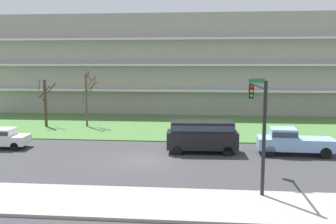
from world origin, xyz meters
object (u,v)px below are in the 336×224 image
(tree_left, at_px, (87,96))
(van_black_center_left, at_px, (202,134))
(tree_far_left, at_px, (45,101))
(pickup_blue_center_right, at_px, (292,141))
(traffic_signal_mast, at_px, (259,112))
(sedan_white_near_left, at_px, (0,137))

(tree_left, xyz_separation_m, van_black_center_left, (11.91, -10.12, -1.84))
(van_black_center_left, bearing_deg, tree_far_left, -33.23)
(tree_left, bearing_deg, pickup_blue_center_right, -28.74)
(traffic_signal_mast, bearing_deg, van_black_center_left, 112.73)
(van_black_center_left, xyz_separation_m, pickup_blue_center_right, (6.53, 0.01, -0.38))
(tree_far_left, height_order, sedan_white_near_left, tree_far_left)
(van_black_center_left, xyz_separation_m, traffic_signal_mast, (2.99, -7.13, 2.63))
(sedan_white_near_left, distance_m, pickup_blue_center_right, 22.38)
(tree_far_left, height_order, traffic_signal_mast, traffic_signal_mast)
(tree_far_left, xyz_separation_m, traffic_signal_mast, (19.23, -16.80, 1.27))
(pickup_blue_center_right, xyz_separation_m, traffic_signal_mast, (-3.54, -7.14, 3.01))
(tree_left, height_order, pickup_blue_center_right, tree_left)
(tree_left, height_order, van_black_center_left, tree_left)
(sedan_white_near_left, height_order, van_black_center_left, van_black_center_left)
(van_black_center_left, distance_m, traffic_signal_mast, 8.17)
(tree_left, xyz_separation_m, traffic_signal_mast, (14.90, -17.26, 0.79))
(tree_left, distance_m, traffic_signal_mast, 22.81)
(tree_far_left, bearing_deg, van_black_center_left, -30.77)
(tree_far_left, bearing_deg, pickup_blue_center_right, -22.98)
(sedan_white_near_left, height_order, pickup_blue_center_right, pickup_blue_center_right)
(tree_left, relative_size, pickup_blue_center_right, 1.10)
(pickup_blue_center_right, distance_m, traffic_signal_mast, 8.52)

